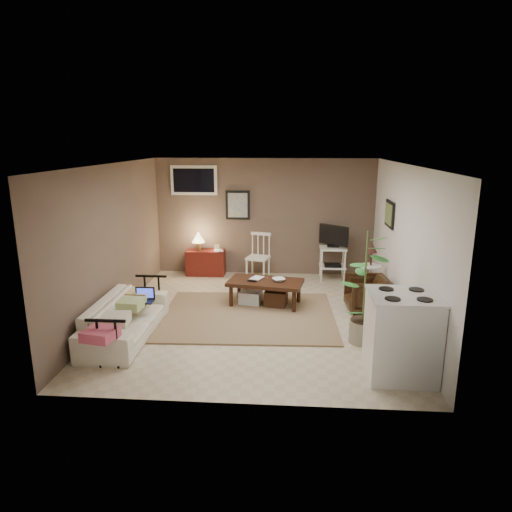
# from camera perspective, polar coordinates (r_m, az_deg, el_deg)

# --- Properties ---
(floor) EXTENTS (5.00, 5.00, 0.00)m
(floor) POSITION_cam_1_polar(r_m,az_deg,el_deg) (7.37, -0.06, -7.58)
(floor) COLOR #C1B293
(floor) RESTS_ON ground
(art_back) EXTENTS (0.50, 0.03, 0.60)m
(art_back) POSITION_cam_1_polar(r_m,az_deg,el_deg) (9.45, -2.29, 6.38)
(art_back) COLOR black
(art_right) EXTENTS (0.03, 0.60, 0.45)m
(art_right) POSITION_cam_1_polar(r_m,az_deg,el_deg) (8.15, 16.36, 5.05)
(art_right) COLOR black
(window) EXTENTS (0.96, 0.03, 0.60)m
(window) POSITION_cam_1_polar(r_m,az_deg,el_deg) (9.54, -7.77, 9.35)
(window) COLOR white
(rug) EXTENTS (2.81, 2.29, 0.03)m
(rug) POSITION_cam_1_polar(r_m,az_deg,el_deg) (7.38, -1.01, -7.44)
(rug) COLOR olive
(rug) RESTS_ON floor
(coffee_table) EXTENTS (1.33, 0.85, 0.47)m
(coffee_table) POSITION_cam_1_polar(r_m,az_deg,el_deg) (7.77, 1.11, -4.38)
(coffee_table) COLOR #34180E
(coffee_table) RESTS_ON floor
(sofa) EXTENTS (0.56, 1.91, 0.75)m
(sofa) POSITION_cam_1_polar(r_m,az_deg,el_deg) (6.80, -16.06, -6.72)
(sofa) COLOR silver
(sofa) RESTS_ON floor
(sofa_pillows) EXTENTS (0.37, 1.82, 0.13)m
(sofa_pillows) POSITION_cam_1_polar(r_m,az_deg,el_deg) (6.56, -16.39, -6.72)
(sofa_pillows) COLOR beige
(sofa_pillows) RESTS_ON sofa
(sofa_end_rails) EXTENTS (0.51, 1.91, 0.64)m
(sofa_end_rails) POSITION_cam_1_polar(r_m,az_deg,el_deg) (6.78, -15.15, -7.19)
(sofa_end_rails) COLOR black
(sofa_end_rails) RESTS_ON floor
(laptop) EXTENTS (0.29, 0.21, 0.20)m
(laptop) POSITION_cam_1_polar(r_m,az_deg,el_deg) (6.99, -13.79, -5.01)
(laptop) COLOR black
(laptop) RESTS_ON sofa
(red_console) EXTENTS (0.80, 0.35, 0.92)m
(red_console) POSITION_cam_1_polar(r_m,az_deg,el_deg) (9.58, -6.39, -0.51)
(red_console) COLOR maroon
(red_console) RESTS_ON floor
(spindle_chair) EXTENTS (0.51, 0.51, 0.93)m
(spindle_chair) POSITION_cam_1_polar(r_m,az_deg,el_deg) (9.24, 0.28, -0.22)
(spindle_chair) COLOR white
(spindle_chair) RESTS_ON floor
(tv_stand) EXTENTS (0.54, 0.46, 1.11)m
(tv_stand) POSITION_cam_1_polar(r_m,az_deg,el_deg) (9.28, 9.60, 0.62)
(tv_stand) COLOR white
(tv_stand) RESTS_ON floor
(side_table) EXTENTS (0.38, 0.38, 1.02)m
(side_table) POSITION_cam_1_polar(r_m,az_deg,el_deg) (8.26, 14.16, -1.02)
(side_table) COLOR white
(side_table) RESTS_ON floor
(armchair) EXTENTS (0.65, 0.68, 0.66)m
(armchair) POSITION_cam_1_polar(r_m,az_deg,el_deg) (7.70, 13.69, -4.45)
(armchair) COLOR black
(armchair) RESTS_ON floor
(potted_plant) EXTENTS (0.40, 0.40, 1.61)m
(potted_plant) POSITION_cam_1_polar(r_m,az_deg,el_deg) (6.36, 13.45, -3.41)
(potted_plant) COLOR gray
(potted_plant) RESTS_ON floor
(stove) EXTENTS (0.79, 0.74, 1.03)m
(stove) POSITION_cam_1_polar(r_m,az_deg,el_deg) (5.71, 17.71, -9.44)
(stove) COLOR white
(stove) RESTS_ON floor
(bowl) EXTENTS (0.21, 0.12, 0.21)m
(bowl) POSITION_cam_1_polar(r_m,az_deg,el_deg) (7.66, 2.86, -2.41)
(bowl) COLOR #34180E
(bowl) RESTS_ON coffee_table
(book_table) EXTENTS (0.18, 0.09, 0.25)m
(book_table) POSITION_cam_1_polar(r_m,az_deg,el_deg) (7.82, -0.51, -1.89)
(book_table) COLOR #34180E
(book_table) RESTS_ON coffee_table
(book_console) EXTENTS (0.17, 0.07, 0.24)m
(book_console) POSITION_cam_1_polar(r_m,az_deg,el_deg) (9.38, -5.26, 1.29)
(book_console) COLOR #34180E
(book_console) RESTS_ON red_console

